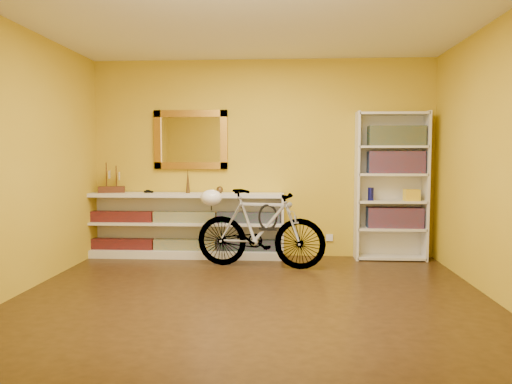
# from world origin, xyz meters

# --- Properties ---
(floor) EXTENTS (4.50, 4.00, 0.01)m
(floor) POSITION_xyz_m (0.00, 0.00, -0.01)
(floor) COLOR black
(floor) RESTS_ON ground
(ceiling) EXTENTS (4.50, 4.00, 0.01)m
(ceiling) POSITION_xyz_m (0.00, 0.00, 2.60)
(ceiling) COLOR silver
(ceiling) RESTS_ON ground
(back_wall) EXTENTS (4.50, 0.01, 2.60)m
(back_wall) POSITION_xyz_m (0.00, 2.00, 1.30)
(back_wall) COLOR gold
(back_wall) RESTS_ON ground
(left_wall) EXTENTS (0.01, 4.00, 2.60)m
(left_wall) POSITION_xyz_m (-2.25, 0.00, 1.30)
(left_wall) COLOR gold
(left_wall) RESTS_ON ground
(right_wall) EXTENTS (0.01, 4.00, 2.60)m
(right_wall) POSITION_xyz_m (2.25, 0.00, 1.30)
(right_wall) COLOR gold
(right_wall) RESTS_ON ground
(gilt_mirror) EXTENTS (0.98, 0.06, 0.78)m
(gilt_mirror) POSITION_xyz_m (-0.95, 1.97, 1.55)
(gilt_mirror) COLOR #97641B
(gilt_mirror) RESTS_ON back_wall
(wall_socket) EXTENTS (0.09, 0.02, 0.09)m
(wall_socket) POSITION_xyz_m (0.90, 1.99, 0.25)
(wall_socket) COLOR silver
(wall_socket) RESTS_ON back_wall
(console_unit) EXTENTS (2.60, 0.35, 0.85)m
(console_unit) POSITION_xyz_m (-1.00, 1.81, 0.42)
(console_unit) COLOR silver
(console_unit) RESTS_ON floor
(cd_row_lower) EXTENTS (2.50, 0.13, 0.14)m
(cd_row_lower) POSITION_xyz_m (-1.00, 1.79, 0.17)
(cd_row_lower) COLOR black
(cd_row_lower) RESTS_ON console_unit
(cd_row_upper) EXTENTS (2.50, 0.13, 0.14)m
(cd_row_upper) POSITION_xyz_m (-1.00, 1.79, 0.54)
(cd_row_upper) COLOR #1C577F
(cd_row_upper) RESTS_ON console_unit
(model_ship) EXTENTS (0.36, 0.20, 0.40)m
(model_ship) POSITION_xyz_m (-1.98, 1.81, 1.05)
(model_ship) COLOR #432012
(model_ship) RESTS_ON console_unit
(toy_car) EXTENTS (0.00, 0.00, 0.00)m
(toy_car) POSITION_xyz_m (-1.49, 1.81, 0.85)
(toy_car) COLOR black
(toy_car) RESTS_ON console_unit
(bronze_ornament) EXTENTS (0.06, 0.06, 0.32)m
(bronze_ornament) POSITION_xyz_m (-0.96, 1.81, 1.01)
(bronze_ornament) COLOR #543B1C
(bronze_ornament) RESTS_ON console_unit
(decorative_orb) EXTENTS (0.09, 0.09, 0.09)m
(decorative_orb) POSITION_xyz_m (-0.54, 1.81, 0.89)
(decorative_orb) COLOR #543B1C
(decorative_orb) RESTS_ON console_unit
(bookcase) EXTENTS (0.90, 0.30, 1.90)m
(bookcase) POSITION_xyz_m (1.67, 1.84, 0.95)
(bookcase) COLOR silver
(bookcase) RESTS_ON floor
(book_row_a) EXTENTS (0.70, 0.22, 0.26)m
(book_row_a) POSITION_xyz_m (1.72, 1.84, 0.55)
(book_row_a) COLOR maroon
(book_row_a) RESTS_ON bookcase
(book_row_b) EXTENTS (0.70, 0.22, 0.28)m
(book_row_b) POSITION_xyz_m (1.72, 1.84, 1.25)
(book_row_b) COLOR maroon
(book_row_b) RESTS_ON bookcase
(book_row_c) EXTENTS (0.70, 0.22, 0.25)m
(book_row_c) POSITION_xyz_m (1.72, 1.84, 1.59)
(book_row_c) COLOR #184654
(book_row_c) RESTS_ON bookcase
(travel_mug) EXTENTS (0.07, 0.07, 0.17)m
(travel_mug) POSITION_xyz_m (1.41, 1.82, 0.85)
(travel_mug) COLOR #151896
(travel_mug) RESTS_ON bookcase
(red_tin) EXTENTS (0.18, 0.18, 0.18)m
(red_tin) POSITION_xyz_m (1.47, 1.87, 1.56)
(red_tin) COLOR maroon
(red_tin) RESTS_ON bookcase
(yellow_bag) EXTENTS (0.20, 0.15, 0.15)m
(yellow_bag) POSITION_xyz_m (1.92, 1.80, 0.84)
(yellow_bag) COLOR yellow
(yellow_bag) RESTS_ON bookcase
(bicycle) EXTENTS (0.67, 1.65, 0.94)m
(bicycle) POSITION_xyz_m (0.01, 1.27, 0.47)
(bicycle) COLOR silver
(bicycle) RESTS_ON floor
(helmet) EXTENTS (0.26, 0.25, 0.20)m
(helmet) POSITION_xyz_m (-0.59, 1.37, 0.83)
(helmet) COLOR white
(helmet) RESTS_ON bicycle
(u_lock) EXTENTS (0.23, 0.02, 0.23)m
(u_lock) POSITION_xyz_m (0.11, 1.26, 0.61)
(u_lock) COLOR black
(u_lock) RESTS_ON bicycle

